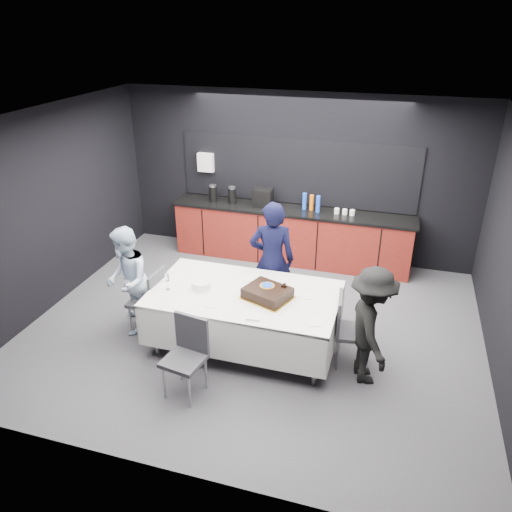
{
  "coord_description": "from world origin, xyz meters",
  "views": [
    {
      "loc": [
        1.65,
        -5.47,
        3.89
      ],
      "look_at": [
        0.0,
        0.1,
        1.05
      ],
      "focal_mm": 35.0,
      "sensor_mm": 36.0,
      "label": 1
    }
  ],
  "objects": [
    {
      "name": "chair_near",
      "position": [
        -0.35,
        -1.38,
        0.53
      ],
      "size": [
        0.48,
        0.48,
        0.92
      ],
      "color": "#323238",
      "rests_on": "ground"
    },
    {
      "name": "fork_pile",
      "position": [
        0.27,
        -0.93,
        0.79
      ],
      "size": [
        0.17,
        0.12,
        0.03
      ],
      "primitive_type": "cube",
      "rotation": [
        0.0,
        0.0,
        0.11
      ],
      "color": "white",
      "rests_on": "party_table"
    },
    {
      "name": "ground",
      "position": [
        0.0,
        0.0,
        0.0
      ],
      "size": [
        6.0,
        6.0,
        0.0
      ],
      "primitive_type": "plane",
      "color": "#48484E",
      "rests_on": "ground"
    },
    {
      "name": "champagne_flute",
      "position": [
        -0.94,
        -0.6,
        0.94
      ],
      "size": [
        0.06,
        0.06,
        0.22
      ],
      "color": "white",
      "rests_on": "party_table"
    },
    {
      "name": "chair_left",
      "position": [
        -1.27,
        -0.46,
        0.53
      ],
      "size": [
        0.45,
        0.45,
        0.92
      ],
      "color": "#323238",
      "rests_on": "ground"
    },
    {
      "name": "person_right",
      "position": [
        1.56,
        -0.61,
        0.72
      ],
      "size": [
        0.8,
        1.05,
        1.44
      ],
      "primitive_type": "imported",
      "rotation": [
        0.0,
        0.0,
        1.89
      ],
      "color": "black",
      "rests_on": "ground"
    },
    {
      "name": "loose_plate_far",
      "position": [
        -0.05,
        -0.04,
        0.78
      ],
      "size": [
        0.19,
        0.19,
        0.01
      ],
      "primitive_type": "cylinder",
      "color": "white",
      "rests_on": "party_table"
    },
    {
      "name": "loose_plate_right_b",
      "position": [
        0.94,
        -0.8,
        0.78
      ],
      "size": [
        0.21,
        0.21,
        0.01
      ],
      "primitive_type": "cylinder",
      "color": "white",
      "rests_on": "party_table"
    },
    {
      "name": "person_left",
      "position": [
        -1.59,
        -0.47,
        0.73
      ],
      "size": [
        0.82,
        0.89,
        1.47
      ],
      "primitive_type": "imported",
      "rotation": [
        0.0,
        0.0,
        -1.09
      ],
      "color": "silver",
      "rests_on": "ground"
    },
    {
      "name": "chair_right",
      "position": [
        1.29,
        -0.39,
        0.53
      ],
      "size": [
        0.46,
        0.46,
        0.92
      ],
      "color": "#323238",
      "rests_on": "ground"
    },
    {
      "name": "plate_stack",
      "position": [
        -0.56,
        -0.45,
        0.83
      ],
      "size": [
        0.24,
        0.24,
        0.1
      ],
      "primitive_type": "cylinder",
      "color": "white",
      "rests_on": "party_table"
    },
    {
      "name": "loose_plate_right_a",
      "position": [
        0.77,
        -0.24,
        0.78
      ],
      "size": [
        0.2,
        0.2,
        0.01
      ],
      "primitive_type": "cylinder",
      "color": "white",
      "rests_on": "party_table"
    },
    {
      "name": "room_shell",
      "position": [
        0.0,
        0.0,
        1.86
      ],
      "size": [
        6.04,
        5.04,
        2.82
      ],
      "color": "white",
      "rests_on": "ground"
    },
    {
      "name": "loose_plate_near",
      "position": [
        -0.29,
        -0.76,
        0.78
      ],
      "size": [
        0.19,
        0.19,
        0.01
      ],
      "primitive_type": "cylinder",
      "color": "white",
      "rests_on": "party_table"
    },
    {
      "name": "person_center",
      "position": [
        0.13,
        0.42,
        0.85
      ],
      "size": [
        0.7,
        0.55,
        1.7
      ],
      "primitive_type": "imported",
      "rotation": [
        0.0,
        0.0,
        3.4
      ],
      "color": "black",
      "rests_on": "ground"
    },
    {
      "name": "kitchenette",
      "position": [
        -0.02,
        2.22,
        0.54
      ],
      "size": [
        4.1,
        0.64,
        2.05
      ],
      "color": "maroon",
      "rests_on": "ground"
    },
    {
      "name": "cake_assembly",
      "position": [
        0.3,
        -0.44,
        0.85
      ],
      "size": [
        0.67,
        0.61,
        0.17
      ],
      "color": "gold",
      "rests_on": "party_table"
    },
    {
      "name": "party_table",
      "position": [
        0.0,
        -0.4,
        0.64
      ],
      "size": [
        2.32,
        1.32,
        0.78
      ],
      "color": "#99999E",
      "rests_on": "ground"
    }
  ]
}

